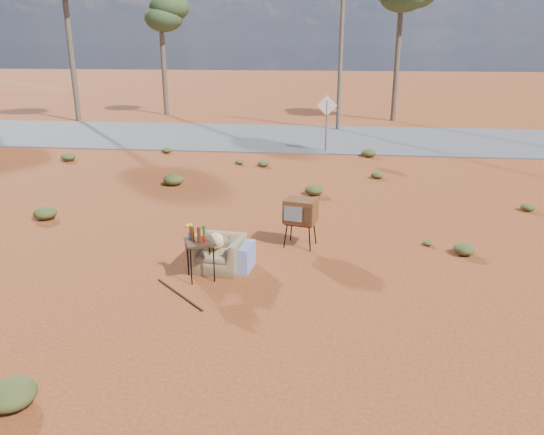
# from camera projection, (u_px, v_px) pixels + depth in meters

# --- Properties ---
(ground) EXTENTS (140.00, 140.00, 0.00)m
(ground) POSITION_uv_depth(u_px,v_px,m) (231.00, 282.00, 9.65)
(ground) COLOR #97481E
(ground) RESTS_ON ground
(highway) EXTENTS (140.00, 7.00, 0.04)m
(highway) POSITION_uv_depth(u_px,v_px,m) (293.00, 138.00, 23.78)
(highway) COLOR #565659
(highway) RESTS_ON ground
(armchair) EXTENTS (1.22, 0.74, 0.85)m
(armchair) POSITION_uv_depth(u_px,v_px,m) (222.00, 249.00, 10.09)
(armchair) COLOR olive
(armchair) RESTS_ON ground
(tv_unit) EXTENTS (0.74, 0.65, 1.04)m
(tv_unit) POSITION_uv_depth(u_px,v_px,m) (301.00, 212.00, 11.09)
(tv_unit) COLOR black
(tv_unit) RESTS_ON ground
(side_table) EXTENTS (0.67, 0.67, 1.03)m
(side_table) POSITION_uv_depth(u_px,v_px,m) (198.00, 239.00, 9.57)
(side_table) COLOR #392214
(side_table) RESTS_ON ground
(rusty_bar) EXTENTS (1.10, 1.08, 0.04)m
(rusty_bar) POSITION_uv_depth(u_px,v_px,m) (179.00, 294.00, 9.13)
(rusty_bar) COLOR #451E12
(rusty_bar) RESTS_ON ground
(road_sign) EXTENTS (0.78, 0.06, 2.19)m
(road_sign) POSITION_uv_depth(u_px,v_px,m) (327.00, 113.00, 20.32)
(road_sign) COLOR brown
(road_sign) RESTS_ON ground
(eucalyptus_near_left) EXTENTS (3.20, 3.20, 6.60)m
(eucalyptus_near_left) POSITION_uv_depth(u_px,v_px,m) (161.00, 16.00, 29.50)
(eucalyptus_near_left) COLOR brown
(eucalyptus_near_left) RESTS_ON ground
(utility_pole_center) EXTENTS (1.40, 0.20, 8.00)m
(utility_pole_center) POSITION_uv_depth(u_px,v_px,m) (341.00, 41.00, 24.60)
(utility_pole_center) COLOR brown
(utility_pole_center) RESTS_ON ground
(scrub_patch) EXTENTS (17.49, 8.07, 0.33)m
(scrub_patch) POSITION_uv_depth(u_px,v_px,m) (231.00, 203.00, 13.85)
(scrub_patch) COLOR #444A20
(scrub_patch) RESTS_ON ground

